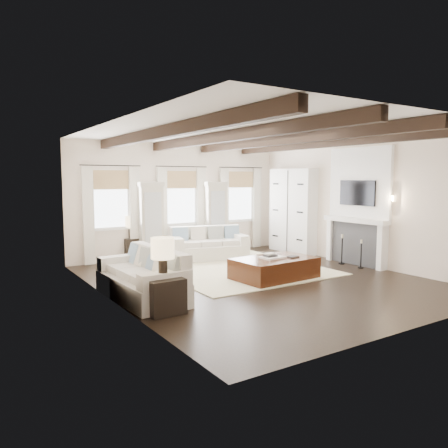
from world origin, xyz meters
TOP-DOWN VIEW (x-y plane):
  - ground at (0.00, 0.00)m, footprint 7.50×7.50m
  - room_shell at (0.75, 0.90)m, footprint 6.54×7.54m
  - area_rug at (0.24, 1.28)m, footprint 3.77×4.14m
  - sofa_back at (0.33, 2.74)m, footprint 2.25×1.42m
  - sofa_left at (-2.68, -0.06)m, footprint 1.06×2.19m
  - ottoman at (0.35, -0.12)m, footprint 1.85×1.23m
  - tray at (0.28, -0.13)m, footprint 0.52×0.41m
  - book_lower at (0.24, -0.10)m, footprint 0.27×0.22m
  - book_upper at (0.26, -0.07)m, footprint 0.23×0.18m
  - book_loose at (0.73, -0.28)m, footprint 0.25×0.20m
  - side_table_front at (-2.76, -1.03)m, footprint 0.59×0.59m
  - lamp_front at (-2.76, -1.03)m, footprint 0.39×0.39m
  - side_table_back at (-1.51, 3.76)m, footprint 0.40×0.40m
  - lamp_back at (-1.51, 3.76)m, footprint 0.36×0.36m
  - candlestick_near at (2.90, -0.37)m, footprint 0.14×0.14m
  - candlestick_far at (2.90, 0.25)m, footprint 0.16×0.16m

SIDE VIEW (x-z plane):
  - ground at x=0.00m, z-range 0.00..0.00m
  - area_rug at x=0.24m, z-range 0.00..0.02m
  - ottoman at x=0.35m, z-range 0.00..0.47m
  - candlestick_near at x=2.90m, z-range -0.06..0.65m
  - side_table_front at x=-2.76m, z-range 0.00..0.59m
  - side_table_back at x=-1.51m, z-range 0.00..0.60m
  - candlestick_far at x=2.90m, z-range -0.07..0.71m
  - sofa_back at x=0.33m, z-range -0.09..0.80m
  - sofa_left at x=-2.68m, z-range -0.08..0.84m
  - book_loose at x=0.73m, z-range 0.47..0.50m
  - tray at x=0.28m, z-range 0.47..0.51m
  - book_lower at x=0.24m, z-range 0.51..0.55m
  - book_upper at x=0.26m, z-range 0.55..0.58m
  - lamp_back at x=-1.51m, z-range 0.71..1.32m
  - lamp_front at x=-2.76m, z-range 0.71..1.37m
  - room_shell at x=0.75m, z-range 0.28..3.50m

